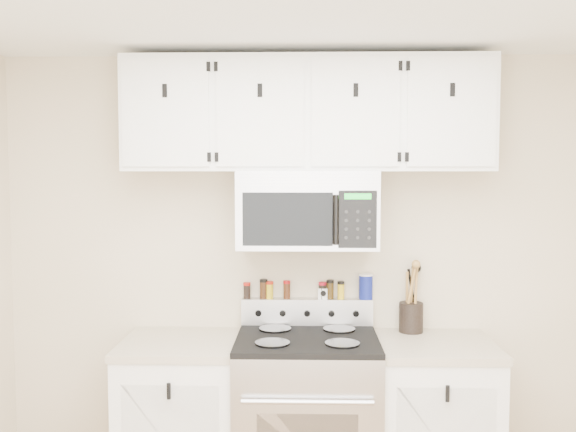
{
  "coord_description": "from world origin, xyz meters",
  "views": [
    {
      "loc": [
        -0.02,
        -1.97,
        1.84
      ],
      "look_at": [
        -0.1,
        1.45,
        1.6
      ],
      "focal_mm": 40.0,
      "sensor_mm": 36.0,
      "label": 1
    }
  ],
  "objects_px": {
    "utensil_crock": "(411,315)",
    "salt_canister": "(366,286)",
    "microwave": "(307,209)",
    "range": "(307,420)"
  },
  "relations": [
    {
      "from": "utensil_crock",
      "to": "salt_canister",
      "type": "bearing_deg",
      "value": 168.88
    },
    {
      "from": "microwave",
      "to": "range",
      "type": "bearing_deg",
      "value": -90.23
    },
    {
      "from": "microwave",
      "to": "utensil_crock",
      "type": "distance_m",
      "value": 0.86
    },
    {
      "from": "utensil_crock",
      "to": "salt_canister",
      "type": "xyz_separation_m",
      "value": [
        -0.25,
        0.05,
        0.15
      ]
    },
    {
      "from": "range",
      "to": "utensil_crock",
      "type": "distance_m",
      "value": 0.83
    },
    {
      "from": "salt_canister",
      "to": "microwave",
      "type": "bearing_deg",
      "value": -155.39
    },
    {
      "from": "microwave",
      "to": "salt_canister",
      "type": "distance_m",
      "value": 0.59
    },
    {
      "from": "microwave",
      "to": "utensil_crock",
      "type": "relative_size",
      "value": 1.91
    },
    {
      "from": "utensil_crock",
      "to": "microwave",
      "type": "bearing_deg",
      "value": -169.94
    },
    {
      "from": "microwave",
      "to": "salt_canister",
      "type": "bearing_deg",
      "value": 24.61
    }
  ]
}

